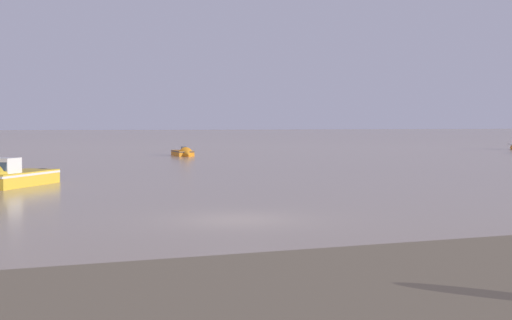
# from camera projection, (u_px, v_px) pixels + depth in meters

# --- Properties ---
(ground_plane) EXTENTS (800.00, 800.00, 0.00)m
(ground_plane) POSITION_uv_depth(u_px,v_px,m) (237.00, 220.00, 23.98)
(ground_plane) COLOR tan
(motorboat_moored_0) EXTENTS (1.68, 4.58, 1.54)m
(motorboat_moored_0) POSITION_uv_depth(u_px,v_px,m) (184.00, 154.00, 72.04)
(motorboat_moored_0) COLOR orange
(motorboat_moored_0) RESTS_ON ground
(motorboat_moored_2) EXTENTS (5.29, 6.15, 2.31)m
(motorboat_moored_2) POSITION_uv_depth(u_px,v_px,m) (5.00, 181.00, 36.31)
(motorboat_moored_2) COLOR gold
(motorboat_moored_2) RESTS_ON ground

